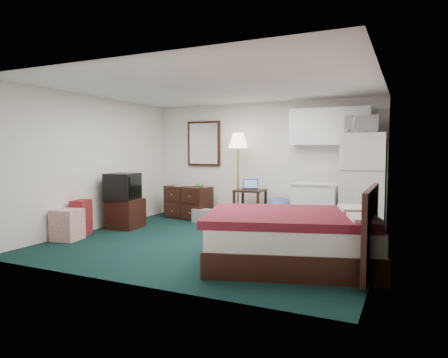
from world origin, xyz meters
The scene contains 25 objects.
floor centered at (0.00, 0.00, 0.00)m, with size 5.00×4.50×0.01m, color black.
ceiling centered at (0.00, 0.00, 2.50)m, with size 5.00×4.50×0.01m, color silver.
walls centered at (0.00, 0.00, 1.25)m, with size 5.01×4.51×2.50m.
mirror centered at (-1.35, 2.22, 1.65)m, with size 0.80×0.06×1.00m, color white, non-canonical shape.
upper_cabinets centered at (1.45, 2.08, 1.95)m, with size 1.50×0.35×0.70m, color white, non-canonical shape.
headboard centered at (2.46, -0.71, 0.55)m, with size 0.06×1.56×1.00m, color black, non-canonical shape.
dresser centered at (-1.52, 1.80, 0.36)m, with size 1.04×0.47×0.71m, color black, non-canonical shape.
floor_lamp centered at (-0.38, 1.90, 0.93)m, with size 0.40×0.40×1.86m, color gold, non-canonical shape.
desk centered at (-0.04, 1.73, 0.35)m, with size 0.56×0.56×0.71m, color black, non-canonical shape.
exercise_ball centered at (0.58, 1.72, 0.30)m, with size 0.59×0.59×0.59m, color #33487E.
kitchen_counter centered at (1.29, 1.65, 0.43)m, with size 0.79×0.60×0.86m, color white, non-canonical shape.
fridge centered at (2.13, 1.59, 0.89)m, with size 0.74×0.74×1.79m, color silver, non-canonical shape.
bed centered at (1.48, -0.71, 0.33)m, with size 2.09×1.63×0.67m, color #5B1622, non-canonical shape.
tv_stand centered at (-2.08, 0.36, 0.28)m, with size 0.56×0.61×0.56m, color black, non-canonical shape.
suitcase centered at (-2.35, -0.51, 0.31)m, with size 0.24×0.38×0.62m, color maroon, non-canonical shape.
retail_box centered at (-2.28, -0.90, 0.26)m, with size 0.41×0.41×0.51m, color white, non-canonical shape.
file_bin centered at (-1.02, 1.54, 0.14)m, with size 0.39×0.29×0.27m, color gray, non-canonical shape.
cardboard_box_a centered at (0.15, 1.14, 0.10)m, with size 0.25×0.21×0.21m, color #967753, non-canonical shape.
cardboard_box_b centered at (0.34, 1.46, 0.14)m, with size 0.24×0.28×0.28m, color #967753, non-canonical shape.
laptop centered at (-0.02, 1.67, 0.81)m, with size 0.30×0.24×0.20m, color black, non-canonical shape.
crt_tv centered at (-2.10, 0.31, 0.81)m, with size 0.54×0.58×0.50m, color black, non-canonical shape.
microwave centered at (2.08, 1.61, 1.98)m, with size 0.56×0.31×0.38m, color silver.
book_a centered at (-1.77, 1.76, 0.82)m, with size 0.16×0.02×0.22m, color #967753.
book_b centered at (-1.55, 1.92, 0.82)m, with size 0.16×0.02×0.21m, color #967753.
mug centered at (-1.13, 1.63, 0.78)m, with size 0.13×0.11×0.13m, color #50A04C.
Camera 1 is at (2.86, -5.74, 1.48)m, focal length 32.00 mm.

